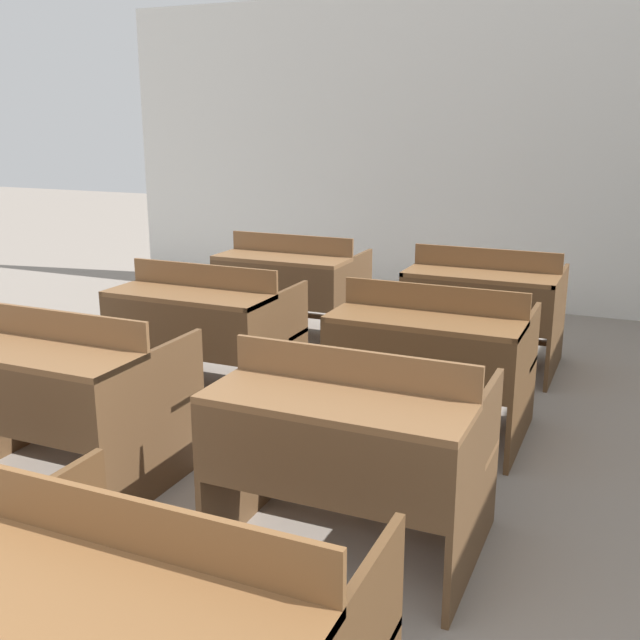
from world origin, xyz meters
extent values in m
cube|color=silver|center=(0.00, 7.09, 1.46)|extent=(7.13, 0.06, 2.91)
cube|color=#55381F|center=(0.18, 1.29, 0.37)|extent=(0.03, 0.82, 0.73)
cube|color=brown|center=(0.70, 1.07, 0.72)|extent=(1.05, 0.39, 0.03)
cube|color=brown|center=(0.70, 1.25, 0.80)|extent=(1.05, 0.02, 0.15)
cube|color=brown|center=(0.70, 1.55, 0.40)|extent=(1.05, 0.30, 0.03)
cube|color=brown|center=(-0.30, 2.64, 0.37)|extent=(0.03, 0.82, 0.73)
cube|color=brown|center=(-0.81, 2.42, 0.72)|extent=(1.05, 0.39, 0.03)
cube|color=brown|center=(-0.81, 2.24, 0.54)|extent=(0.99, 0.02, 0.33)
cube|color=brown|center=(-0.81, 2.61, 0.80)|extent=(1.05, 0.02, 0.15)
cube|color=brown|center=(-0.81, 2.90, 0.40)|extent=(1.05, 0.30, 0.03)
cube|color=brown|center=(-0.81, 2.90, 0.14)|extent=(0.99, 0.04, 0.04)
cube|color=brown|center=(0.20, 2.63, 0.37)|extent=(0.03, 0.82, 0.73)
cube|color=brown|center=(1.23, 2.63, 0.37)|extent=(0.03, 0.82, 0.73)
cube|color=brown|center=(0.72, 2.41, 0.72)|extent=(1.05, 0.39, 0.03)
cube|color=brown|center=(0.72, 2.23, 0.54)|extent=(0.99, 0.02, 0.33)
cube|color=brown|center=(0.72, 2.60, 0.80)|extent=(1.05, 0.02, 0.15)
cube|color=brown|center=(0.72, 2.89, 0.40)|extent=(1.05, 0.30, 0.03)
cube|color=brown|center=(0.72, 2.89, 0.14)|extent=(0.99, 0.04, 0.04)
cube|color=brown|center=(-1.32, 3.93, 0.37)|extent=(0.03, 0.82, 0.73)
cube|color=brown|center=(-0.30, 3.93, 0.37)|extent=(0.03, 0.82, 0.73)
cube|color=brown|center=(-0.81, 3.71, 0.72)|extent=(1.05, 0.39, 0.03)
cube|color=brown|center=(-0.81, 3.53, 0.54)|extent=(0.99, 0.02, 0.33)
cube|color=brown|center=(-0.81, 3.90, 0.80)|extent=(1.05, 0.02, 0.15)
cube|color=brown|center=(-0.81, 4.19, 0.40)|extent=(1.05, 0.30, 0.03)
cube|color=brown|center=(-0.81, 4.19, 0.14)|extent=(0.99, 0.04, 0.04)
cube|color=brown|center=(0.18, 3.93, 0.37)|extent=(0.03, 0.82, 0.73)
cube|color=brown|center=(1.21, 3.93, 0.37)|extent=(0.03, 0.82, 0.73)
cube|color=brown|center=(0.70, 3.71, 0.72)|extent=(1.05, 0.39, 0.03)
cube|color=brown|center=(0.70, 3.52, 0.54)|extent=(0.99, 0.02, 0.33)
cube|color=brown|center=(0.70, 3.89, 0.80)|extent=(1.05, 0.02, 0.15)
cube|color=brown|center=(0.70, 4.19, 0.40)|extent=(1.05, 0.30, 0.03)
cube|color=brown|center=(0.70, 4.19, 0.14)|extent=(0.99, 0.04, 0.04)
cube|color=brown|center=(-1.35, 5.27, 0.37)|extent=(0.03, 0.82, 0.73)
cube|color=brown|center=(-0.33, 5.27, 0.37)|extent=(0.03, 0.82, 0.73)
cube|color=brown|center=(-0.84, 5.06, 0.72)|extent=(1.05, 0.39, 0.03)
cube|color=brown|center=(-0.84, 4.87, 0.54)|extent=(0.99, 0.02, 0.33)
cube|color=brown|center=(-0.84, 5.24, 0.80)|extent=(1.05, 0.02, 0.15)
cube|color=brown|center=(-0.84, 5.54, 0.40)|extent=(1.05, 0.30, 0.03)
cube|color=brown|center=(-0.84, 5.54, 0.14)|extent=(0.99, 0.04, 0.04)
cube|color=brown|center=(0.20, 5.25, 0.37)|extent=(0.03, 0.82, 0.73)
cube|color=brown|center=(1.23, 5.25, 0.37)|extent=(0.03, 0.82, 0.73)
cube|color=brown|center=(0.72, 5.03, 0.72)|extent=(1.05, 0.39, 0.03)
cube|color=brown|center=(0.72, 4.85, 0.54)|extent=(0.99, 0.02, 0.33)
cube|color=brown|center=(0.72, 5.21, 0.80)|extent=(1.05, 0.02, 0.15)
cube|color=brown|center=(0.72, 5.51, 0.40)|extent=(1.05, 0.30, 0.03)
cube|color=brown|center=(0.72, 5.51, 0.14)|extent=(0.99, 0.04, 0.04)
camera|label=1|loc=(1.74, -0.06, 1.77)|focal=42.00mm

